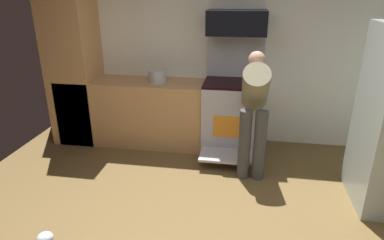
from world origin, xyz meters
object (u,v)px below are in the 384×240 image
Objects in this scene: oven_range at (232,114)px; microwave at (237,23)px; stock_pot at (157,76)px; person_cook at (254,106)px; wine_glass_near at (45,240)px.

microwave is (-0.00, 0.09, 1.17)m from oven_range.
stock_pot is (-1.02, -0.08, -0.70)m from microwave.
person_cook is 5.88× the size of stock_pot.
microwave is at bearing 4.48° from stock_pot.
stock_pot is (-1.02, 0.01, 0.47)m from oven_range.
wine_glass_near is (-0.70, -3.24, -0.66)m from microwave.
wine_glass_near is at bearing -84.29° from stock_pot.
person_cook is at bearing -66.03° from oven_range.
wine_glass_near is at bearing -102.60° from oven_range.
wine_glass_near is (-0.70, -3.15, 0.51)m from oven_range.
person_cook is 1.43m from stock_pot.
oven_range is 9.47× the size of wine_glass_near.
wine_glass_near is (-0.97, -2.56, 0.18)m from person_cook.
oven_range is 3.27m from wine_glass_near.
wine_glass_near is 0.68× the size of stock_pot.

